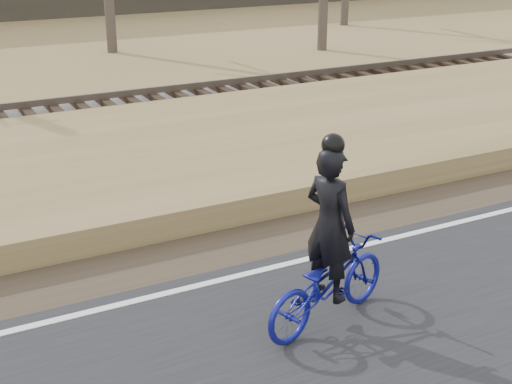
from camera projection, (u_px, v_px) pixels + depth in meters
cyclist at (328, 266)px, 8.28m from camera, size 2.11×1.25×2.34m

